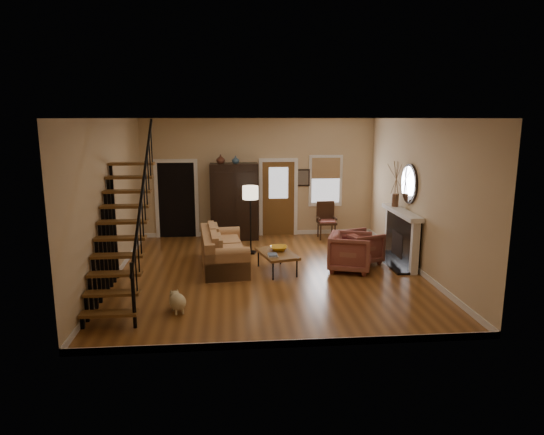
{
  "coord_description": "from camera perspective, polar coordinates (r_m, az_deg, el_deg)",
  "views": [
    {
      "loc": [
        -0.81,
        -10.03,
        3.31
      ],
      "look_at": [
        0.1,
        0.4,
        1.15
      ],
      "focal_mm": 32.0,
      "sensor_mm": 36.0,
      "label": 1
    }
  ],
  "objects": [
    {
      "name": "armchair_left",
      "position": [
        10.8,
        9.21,
        -4.05
      ],
      "size": [
        1.15,
        1.13,
        0.83
      ],
      "primitive_type": "imported",
      "rotation": [
        0.0,
        0.0,
        1.25
      ],
      "color": "maroon",
      "rests_on": "ground"
    },
    {
      "name": "armoire",
      "position": [
        13.37,
        -4.45,
        1.89
      ],
      "size": [
        1.3,
        0.6,
        2.1
      ],
      "primitive_type": null,
      "color": "black",
      "rests_on": "ground"
    },
    {
      "name": "staircase",
      "position": [
        9.11,
        -17.38,
        0.3
      ],
      "size": [
        0.94,
        2.8,
        3.2
      ],
      "primitive_type": null,
      "color": "brown",
      "rests_on": "ground"
    },
    {
      "name": "fireplace",
      "position": [
        11.53,
        15.13,
        -1.64
      ],
      "size": [
        0.33,
        1.95,
        2.3
      ],
      "color": "black",
      "rests_on": "ground"
    },
    {
      "name": "sofa",
      "position": [
        10.94,
        -5.7,
        -3.81
      ],
      "size": [
        1.13,
        2.24,
        0.8
      ],
      "primitive_type": null,
      "rotation": [
        0.0,
        0.0,
        0.09
      ],
      "color": "#AF7E4F",
      "rests_on": "ground"
    },
    {
      "name": "books",
      "position": [
        10.25,
        0.08,
        -4.45
      ],
      "size": [
        0.21,
        0.29,
        0.05
      ],
      "primitive_type": null,
      "color": "beige",
      "rests_on": "coffee_table"
    },
    {
      "name": "coffee_table",
      "position": [
        10.62,
        0.59,
        -5.26
      ],
      "size": [
        0.93,
        1.27,
        0.44
      ],
      "primitive_type": null,
      "rotation": [
        0.0,
        0.0,
        0.25
      ],
      "color": "brown",
      "rests_on": "ground"
    },
    {
      "name": "armchair_right",
      "position": [
        11.4,
        10.42,
        -3.44
      ],
      "size": [
        1.05,
        1.04,
        0.75
      ],
      "primitive_type": "imported",
      "rotation": [
        0.0,
        0.0,
        1.92
      ],
      "color": "maroon",
      "rests_on": "ground"
    },
    {
      "name": "bowl",
      "position": [
        10.69,
        0.78,
        -3.65
      ],
      "size": [
        0.39,
        0.39,
        0.1
      ],
      "primitive_type": "imported",
      "color": "gold",
      "rests_on": "coffee_table"
    },
    {
      "name": "vase_a",
      "position": [
        13.12,
        -6.07,
        6.85
      ],
      "size": [
        0.24,
        0.24,
        0.25
      ],
      "primitive_type": "imported",
      "color": "#4C2619",
      "rests_on": "armoire"
    },
    {
      "name": "dog",
      "position": [
        8.65,
        -11.03,
        -9.83
      ],
      "size": [
        0.42,
        0.54,
        0.34
      ],
      "primitive_type": null,
      "rotation": [
        0.0,
        0.0,
        0.34
      ],
      "color": "beige",
      "rests_on": "ground"
    },
    {
      "name": "room",
      "position": [
        11.93,
        -3.04,
        2.94
      ],
      "size": [
        7.0,
        7.33,
        3.3
      ],
      "color": "brown",
      "rests_on": "ground"
    },
    {
      "name": "vase_b",
      "position": [
        13.12,
        -4.31,
        6.79
      ],
      "size": [
        0.2,
        0.2,
        0.21
      ],
      "primitive_type": "imported",
      "color": "#334C60",
      "rests_on": "armoire"
    },
    {
      "name": "side_chair",
      "position": [
        13.54,
        6.45,
        -0.35
      ],
      "size": [
        0.54,
        0.54,
        1.02
      ],
      "primitive_type": null,
      "color": "#351F11",
      "rests_on": "ground"
    },
    {
      "name": "floor_lamp",
      "position": [
        11.91,
        -2.54,
        -0.3
      ],
      "size": [
        0.48,
        0.48,
        1.69
      ],
      "primitive_type": null,
      "rotation": [
        0.0,
        0.0,
        -0.29
      ],
      "color": "black",
      "rests_on": "ground"
    }
  ]
}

